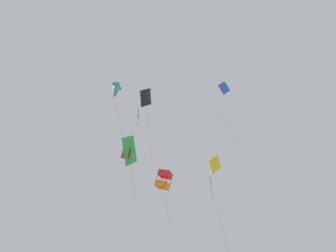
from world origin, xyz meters
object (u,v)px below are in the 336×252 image
kite_diamond_low_drifter (146,98)px  kite_diamond_near_right (215,165)px  kite_diamond_mid_left (224,88)px  kite_box_highest (164,180)px  kite_fish_upper_right (117,88)px  kite_delta_far_centre (129,151)px

kite_diamond_low_drifter → kite_diamond_near_right: size_ratio=1.05×
kite_diamond_mid_left → kite_diamond_near_right: bearing=158.4°
kite_box_highest → kite_fish_upper_right: bearing=162.1°
kite_box_highest → kite_diamond_near_right: bearing=-84.2°
kite_fish_upper_right → kite_box_highest: bearing=-4.9°
kite_box_highest → kite_delta_far_centre: bearing=175.1°
kite_diamond_near_right → kite_box_highest: bearing=95.8°
kite_diamond_mid_left → kite_delta_far_centre: 14.65m
kite_diamond_low_drifter → kite_box_highest: size_ratio=1.70×
kite_delta_far_centre → kite_box_highest: 6.39m
kite_diamond_mid_left → kite_box_highest: size_ratio=1.41×
kite_diamond_low_drifter → kite_diamond_near_right: (-0.28, -6.76, -7.52)m
kite_diamond_low_drifter → kite_fish_upper_right: kite_diamond_low_drifter is taller
kite_delta_far_centre → kite_box_highest: size_ratio=0.91×
kite_diamond_near_right → kite_diamond_low_drifter: bearing=112.9°
kite_diamond_mid_left → kite_diamond_near_right: (-0.45, 1.80, -9.37)m
kite_fish_upper_right → kite_diamond_near_right: size_ratio=0.62×
kite_diamond_low_drifter → kite_diamond_near_right: 10.12m
kite_box_highest → kite_diamond_mid_left: bearing=-75.3°
kite_diamond_low_drifter → kite_diamond_mid_left: 8.76m
kite_delta_far_centre → kite_box_highest: kite_delta_far_centre is taller
kite_diamond_mid_left → kite_diamond_near_right: size_ratio=0.88×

